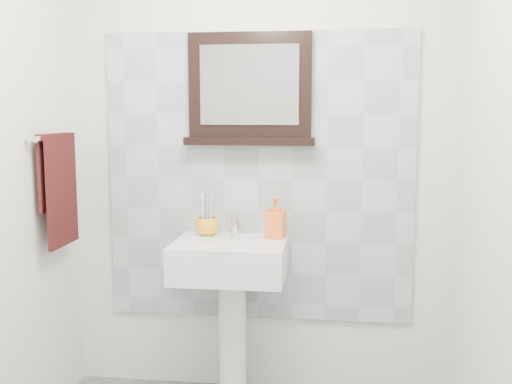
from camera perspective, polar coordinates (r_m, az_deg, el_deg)
back_wall at (r=3.12m, az=0.26°, el=3.17°), size 2.00×0.01×2.50m
front_wall at (r=1.00m, az=-15.54°, el=-6.78°), size 2.00×0.01×2.50m
splashback at (r=3.12m, az=0.23°, el=1.32°), size 1.60×0.02×1.50m
pedestal_sink at (r=3.02m, az=-2.43°, el=-8.07°), size 0.55×0.44×0.96m
toothbrush_cup at (r=3.10m, az=-4.70°, el=-3.28°), size 0.13×0.13×0.09m
toothbrushes at (r=3.09m, az=-4.67°, el=-1.88°), size 0.05×0.04×0.21m
soap_dispenser at (r=3.02m, az=1.89°, el=-2.46°), size 0.11×0.11×0.21m
framed_mirror at (r=3.08m, az=-0.59°, el=9.51°), size 0.67×0.11×0.57m
towel_bar at (r=3.05m, az=-18.60°, el=4.94°), size 0.07×0.40×0.03m
hand_towel at (r=3.07m, az=-18.31°, el=1.02°), size 0.06×0.30×0.55m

